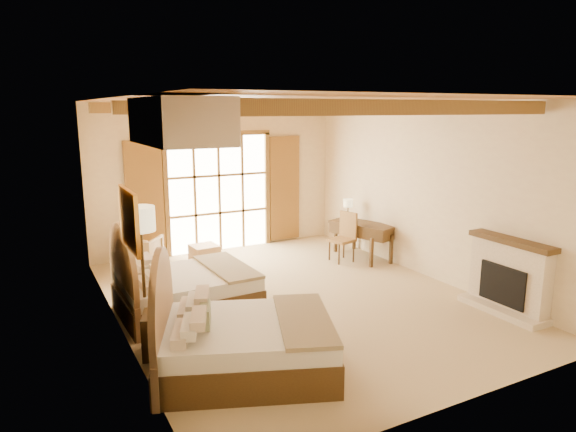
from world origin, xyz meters
TOP-DOWN VIEW (x-y plane):
  - floor at (0.00, 0.00)m, footprint 7.00×7.00m
  - wall_back at (0.00, 3.50)m, footprint 5.50×0.00m
  - wall_left at (-2.75, 0.00)m, footprint 0.00×7.00m
  - wall_right at (2.75, 0.00)m, footprint 0.00×7.00m
  - ceiling at (0.00, 0.00)m, footprint 7.00×7.00m
  - ceiling_beams at (0.00, 0.00)m, footprint 5.39×4.60m
  - french_doors at (0.00, 3.44)m, footprint 3.95×0.08m
  - fireplace at (2.60, -2.00)m, footprint 0.46×1.40m
  - painting at (-2.70, -0.75)m, footprint 0.06×0.95m
  - canopy_valance at (-2.40, -2.00)m, footprint 0.70×1.40m
  - bed_near at (-1.80, -1.81)m, footprint 2.56×2.17m
  - bed_far at (-1.86, 0.33)m, footprint 2.02×1.56m
  - nightstand at (-2.42, -0.91)m, footprint 0.59×0.59m
  - floor_lamp at (-2.50, -0.36)m, footprint 0.39×0.39m
  - armchair at (-1.86, 2.89)m, footprint 0.97×0.97m
  - ottoman at (-0.66, 2.61)m, footprint 0.54×0.54m
  - desk at (2.39, 1.44)m, footprint 1.01×1.49m
  - desk_chair at (1.89, 1.42)m, footprint 0.54×0.54m
  - desk_lamp at (2.41, 2.02)m, footprint 0.21×0.21m

SIDE VIEW (x-z plane):
  - floor at x=0.00m, z-range 0.00..0.00m
  - ottoman at x=-0.66m, z-range 0.00..0.37m
  - nightstand at x=-2.42m, z-range 0.00..0.55m
  - desk_chair at x=1.89m, z-range -0.19..0.81m
  - armchair at x=-1.86m, z-range 0.00..0.64m
  - bed_far at x=-1.86m, z-range -0.26..1.05m
  - desk at x=2.39m, z-range 0.03..0.77m
  - bed_near at x=-1.80m, z-range -0.26..1.07m
  - fireplace at x=2.60m, z-range -0.07..1.09m
  - desk_lamp at x=2.41m, z-range 0.85..1.26m
  - french_doors at x=0.00m, z-range -0.05..2.55m
  - floor_lamp at x=-2.50m, z-range 0.64..2.47m
  - wall_back at x=0.00m, z-range -1.15..4.35m
  - wall_left at x=-2.75m, z-range -1.90..5.10m
  - wall_right at x=2.75m, z-range -1.90..5.10m
  - painting at x=-2.70m, z-range 1.38..2.12m
  - canopy_valance at x=-2.40m, z-range 2.73..3.18m
  - ceiling_beams at x=0.00m, z-range 2.99..3.17m
  - ceiling at x=0.00m, z-range 3.20..3.20m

